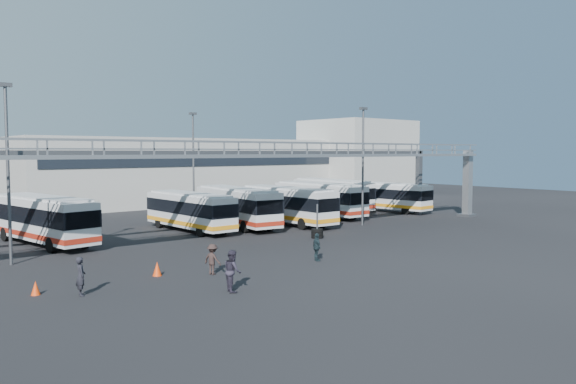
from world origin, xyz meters
TOP-DOWN VIEW (x-y plane):
  - ground at (0.00, 0.00)m, footprint 140.00×140.00m
  - gantry at (0.00, 5.87)m, footprint 51.40×5.15m
  - warehouse at (12.00, 38.00)m, footprint 42.00×14.00m
  - building_right at (38.00, 32.00)m, footprint 14.00×12.00m
  - light_pole_left at (-16.00, 8.00)m, footprint 0.70×0.35m
  - light_pole_mid at (12.00, 7.00)m, footprint 0.70×0.35m
  - light_pole_back at (4.00, 22.00)m, footprint 0.70×0.35m
  - bus_2 at (-12.48, 14.10)m, footprint 4.19×11.27m
  - bus_4 at (-1.34, 13.50)m, footprint 2.56×10.26m
  - bus_5 at (2.95, 13.05)m, footprint 3.87×11.26m
  - bus_6 at (7.25, 11.61)m, footprint 2.64×10.85m
  - bus_7 at (13.50, 14.12)m, footprint 2.69×11.03m
  - bus_8 at (18.29, 17.27)m, footprint 3.92×11.45m
  - bus_9 at (22.34, 13.18)m, footprint 3.28×10.30m
  - pedestrian_a at (-15.38, -1.38)m, footprint 0.51×0.69m
  - pedestrian_b at (-9.76, -5.05)m, footprint 0.98×1.11m
  - pedestrian_c at (-8.56, -1.43)m, footprint 0.88×1.17m
  - pedestrian_d at (-1.93, -2.26)m, footprint 0.71×1.04m
  - cone_left at (-16.91, 0.04)m, footprint 0.45×0.45m
  - cone_right at (-10.94, 0.12)m, footprint 0.55×0.55m
  - tire_stack at (4.00, 4.14)m, footprint 0.89×0.89m

SIDE VIEW (x-z plane):
  - ground at x=0.00m, z-range 0.00..0.00m
  - cone_left at x=-16.91m, z-range 0.00..0.64m
  - cone_right at x=-10.94m, z-range 0.00..0.74m
  - tire_stack at x=4.00m, z-range -0.84..1.69m
  - pedestrian_c at x=-8.56m, z-range 0.00..1.60m
  - pedestrian_d at x=-1.93m, z-range 0.00..1.64m
  - pedestrian_a at x=-15.38m, z-range 0.00..1.75m
  - pedestrian_b at x=-9.76m, z-range 0.00..1.92m
  - bus_9 at x=22.34m, z-range 0.16..3.24m
  - bus_4 at x=-1.34m, z-range 0.17..3.27m
  - bus_6 at x=7.25m, z-range 0.17..3.46m
  - bus_7 at x=13.50m, z-range 0.18..3.52m
  - bus_2 at x=-12.48m, z-range 0.18..3.52m
  - bus_5 at x=2.95m, z-range 0.18..3.53m
  - bus_8 at x=18.29m, z-range 0.18..3.59m
  - warehouse at x=12.00m, z-range 0.00..8.00m
  - building_right at x=38.00m, z-range 0.00..11.00m
  - gantry at x=0.00m, z-range 1.96..9.06m
  - light_pole_left at x=-16.00m, z-range 0.62..10.83m
  - light_pole_mid at x=12.00m, z-range 0.62..10.83m
  - light_pole_back at x=4.00m, z-range 0.62..10.83m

